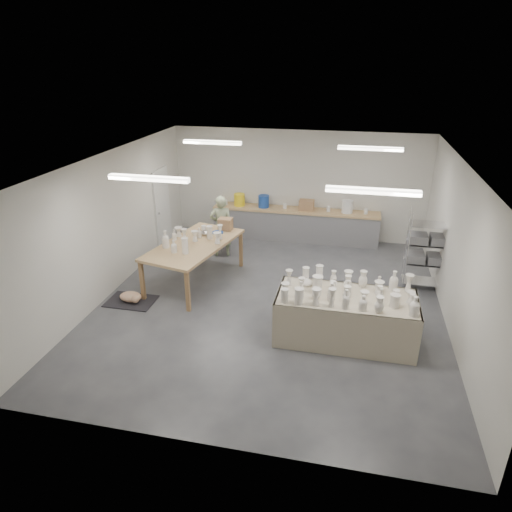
% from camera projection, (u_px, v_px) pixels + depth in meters
% --- Properties ---
extents(room, '(8.00, 8.02, 3.00)m').
position_uv_depth(room, '(267.00, 208.00, 8.95)').
color(room, '#424449').
rests_on(room, ground).
extents(back_counter, '(4.60, 0.60, 1.24)m').
position_uv_depth(back_counter, '(295.00, 223.00, 12.78)').
color(back_counter, '#AD7F54').
rests_on(back_counter, ground).
extents(wire_shelf, '(0.88, 0.48, 1.80)m').
position_uv_depth(wire_shelf, '(427.00, 250.00, 9.94)').
color(wire_shelf, silver).
rests_on(wire_shelf, ground).
extents(drying_table, '(2.49, 1.18, 1.25)m').
position_uv_depth(drying_table, '(345.00, 316.00, 8.25)').
color(drying_table, olive).
rests_on(drying_table, ground).
extents(work_table, '(1.79, 2.75, 1.33)m').
position_uv_depth(work_table, '(196.00, 242.00, 10.26)').
color(work_table, '#AD7F54').
rests_on(work_table, ground).
extents(rug, '(1.00, 0.70, 0.02)m').
position_uv_depth(rug, '(131.00, 301.00, 9.69)').
color(rug, black).
rests_on(rug, ground).
extents(cat, '(0.53, 0.41, 0.20)m').
position_uv_depth(cat, '(131.00, 297.00, 9.63)').
color(cat, white).
rests_on(cat, rug).
extents(potter, '(0.67, 0.52, 1.60)m').
position_uv_depth(potter, '(221.00, 226.00, 11.65)').
color(potter, '#9DAC85').
rests_on(potter, ground).
extents(red_stool, '(0.36, 0.36, 0.31)m').
position_uv_depth(red_stool, '(225.00, 241.00, 12.11)').
color(red_stool, red).
rests_on(red_stool, ground).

